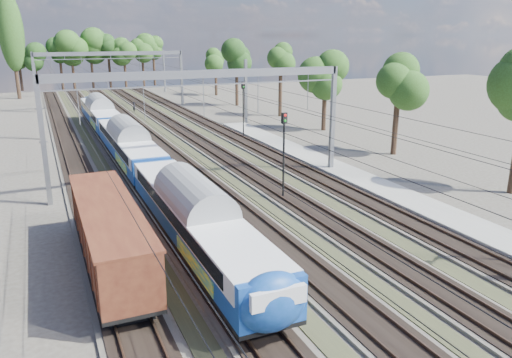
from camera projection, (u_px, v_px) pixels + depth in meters
name	position (u px, v px, depth m)	size (l,w,h in m)	color
track_bed	(162.00, 147.00, 52.75)	(21.00, 130.00, 0.34)	#47423A
platform	(411.00, 201.00, 35.37)	(3.00, 70.00, 0.30)	gray
catenary	(146.00, 81.00, 57.90)	(25.65, 130.00, 9.00)	gray
tree_belt	(140.00, 55.00, 96.81)	(39.80, 97.61, 11.12)	black
poplar	(11.00, 33.00, 90.54)	(4.40, 4.40, 19.04)	black
emu_train	(129.00, 141.00, 44.13)	(2.88, 60.88, 4.21)	black
freight_boxcar	(109.00, 232.00, 24.78)	(2.69, 13.01, 3.35)	black
worker	(134.00, 107.00, 76.99)	(0.58, 0.38, 1.59)	black
signal_near	(284.00, 145.00, 35.39)	(0.44, 0.40, 6.29)	black
signal_far	(243.00, 103.00, 56.88)	(0.41, 0.38, 6.45)	black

